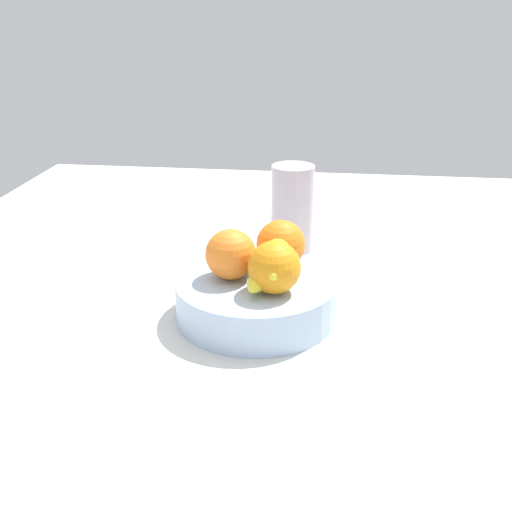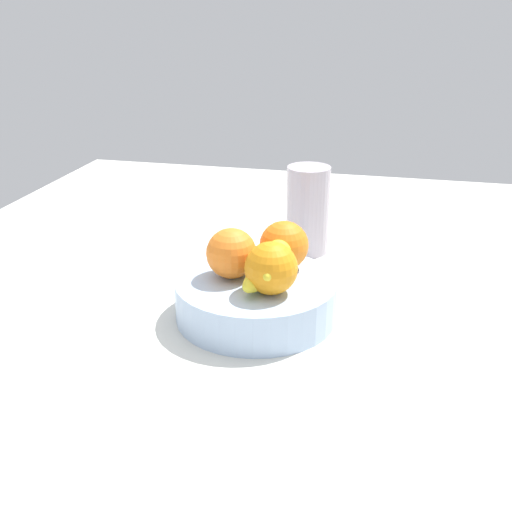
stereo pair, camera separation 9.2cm
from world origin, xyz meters
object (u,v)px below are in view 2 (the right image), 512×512
Objects in this scene: orange_center at (284,245)px; thermos_tumbler at (308,210)px; banana_bunch at (274,262)px; orange_front_right at (271,268)px; fruit_bowl at (256,298)px; orange_front_left at (231,253)px.

thermos_tumbler reaches higher than orange_center.
banana_bunch is at bearing 178.35° from thermos_tumbler.
orange_center is (9.27, -0.15, 0.00)cm from orange_front_right.
fruit_bowl is 6.90cm from banana_bunch.
orange_front_right is 0.46× the size of thermos_tumbler.
thermos_tumbler reaches higher than banana_bunch.
orange_center is 23.79cm from thermos_tumbler.
orange_front_right and orange_center have the same top height.
fruit_bowl is 3.19× the size of orange_front_right.
orange_center reaches higher than fruit_bowl.
orange_front_right reaches higher than banana_bunch.
orange_center is at bearing -31.68° from fruit_bowl.
orange_front_left is 1.00× the size of orange_center.
orange_center is (5.40, -3.33, 7.18)cm from fruit_bowl.
orange_front_left is 0.46× the size of thermos_tumbler.
fruit_bowl is at bearing -94.18° from orange_front_left.
orange_front_left is at bearing 124.91° from orange_center.
orange_center is (5.10, -7.31, 0.00)cm from orange_front_left.
thermos_tumbler reaches higher than orange_front_right.
fruit_bowl is at bearing 97.38° from banana_bunch.
banana_bunch is at bearing 173.41° from orange_center.
orange_front_right is 0.45× the size of banana_bunch.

